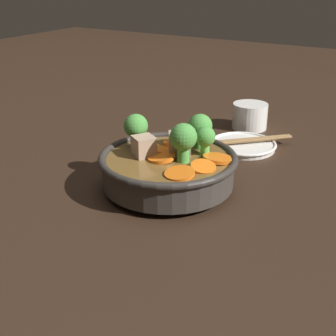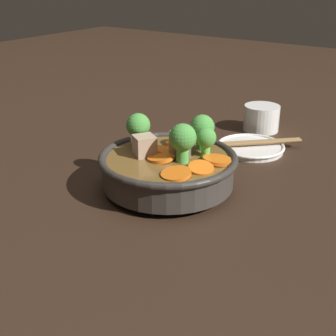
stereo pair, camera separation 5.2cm
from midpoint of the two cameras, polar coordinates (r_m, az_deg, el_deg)
ground_plane at (r=0.75m, az=-1.97°, el=-2.56°), size 3.00×3.00×0.00m
stirfry_bowl at (r=0.74m, az=-1.92°, el=0.38°), size 0.22×0.22×0.11m
side_saucer at (r=0.92m, az=7.53°, el=2.77°), size 0.13×0.13×0.01m
tea_cup at (r=1.03m, az=8.47°, el=6.32°), size 0.08×0.08×0.05m
chopsticks_pair at (r=0.92m, az=7.57°, el=3.32°), size 0.15×0.15×0.01m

